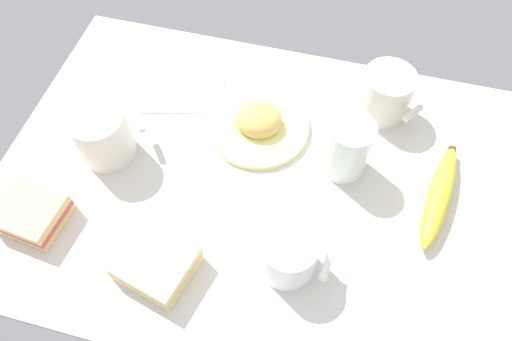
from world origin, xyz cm
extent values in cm
cube|color=beige|center=(0.00, 0.00, 1.00)|extent=(90.00, 64.00, 2.00)
cylinder|color=#EAE58C|center=(-2.37, 10.91, 2.60)|extent=(18.82, 18.82, 1.20)
ellipsoid|color=#D8B259|center=(-2.37, 10.91, 4.51)|extent=(8.50, 7.65, 5.24)
cylinder|color=silver|center=(-26.88, -0.94, 7.03)|extent=(9.52, 9.52, 10.07)
cylinder|color=tan|center=(-26.88, -0.94, 11.57)|extent=(8.38, 8.38, 0.40)
cylinder|color=silver|center=(-21.77, 3.04, 7.54)|extent=(3.58, 4.12, 1.20)
cylinder|color=silver|center=(19.03, 20.88, 6.70)|extent=(9.38, 9.38, 9.41)
cylinder|color=black|center=(19.03, 20.88, 10.91)|extent=(8.25, 8.25, 0.40)
cylinder|color=silver|center=(24.22, 17.17, 7.18)|extent=(3.43, 4.13, 1.20)
cylinder|color=white|center=(8.51, -13.86, 6.26)|extent=(8.62, 8.62, 8.52)
cylinder|color=brown|center=(8.51, -13.86, 10.02)|extent=(7.58, 7.58, 0.40)
cylinder|color=white|center=(14.32, -14.64, 6.69)|extent=(1.70, 4.00, 1.20)
cube|color=#DBB77A|center=(-33.07, -16.56, 2.80)|extent=(10.69, 9.83, 1.60)
cube|color=#C14C4C|center=(-33.07, -16.56, 4.20)|extent=(10.69, 9.83, 1.20)
cube|color=#DBB77A|center=(-33.07, -16.56, 5.60)|extent=(10.69, 9.83, 1.60)
cube|color=beige|center=(-10.72, -19.39, 2.80)|extent=(12.90, 12.11, 1.60)
cube|color=#D8B259|center=(-10.72, -19.39, 4.20)|extent=(12.90, 12.11, 1.20)
cube|color=beige|center=(-10.72, -19.39, 5.60)|extent=(12.90, 12.11, 1.60)
cylinder|color=silver|center=(14.13, 6.42, 7.71)|extent=(7.60, 7.60, 11.42)
cylinder|color=white|center=(14.13, 6.42, 6.79)|extent=(6.84, 6.84, 9.57)
ellipsoid|color=yellow|center=(30.48, 3.52, 3.88)|extent=(7.31, 21.25, 3.76)
cube|color=#4C3819|center=(32.20, 13.31, 3.88)|extent=(1.20, 1.20, 1.20)
cube|color=white|center=(-19.74, 18.41, 2.15)|extent=(19.80, 19.80, 0.30)
camera|label=1|loc=(10.42, -40.35, 72.39)|focal=33.00mm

